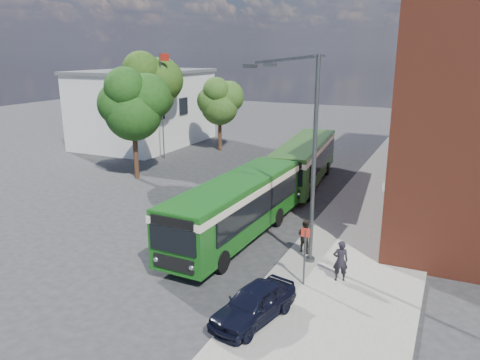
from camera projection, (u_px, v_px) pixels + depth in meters
The scene contains 15 objects.
ground at pixel (225, 230), 24.62m from camera, with size 120.00×120.00×0.00m, color #28282B.
pavement at pixel (385, 203), 28.75m from camera, with size 6.00×48.00×0.15m, color gray.
kerb_line at pixel (336, 198), 30.01m from camera, with size 0.12×48.00×0.01m, color beige.
white_building at pixel (145, 107), 46.67m from camera, with size 9.40×13.40×7.30m.
flagpole at pixel (162, 102), 39.71m from camera, with size 0.95×0.10×9.00m.
street_lamp at pixel (306, 158), 19.63m from camera, with size 2.96×2.38×9.00m.
bus_stop_sign at pixel (305, 253), 18.27m from camera, with size 0.35×0.08×2.52m.
bus_front at pixel (236, 204), 23.04m from camera, with size 2.97×11.05×3.02m.
bus_rear at pixel (304, 158), 32.81m from camera, with size 3.67×11.72×3.02m.
parked_car at pixel (254, 303), 16.02m from camera, with size 1.48×3.67×1.25m, color black.
pedestrian_a at pixel (340, 261), 18.74m from camera, with size 0.63×0.41×1.71m, color black.
pedestrian_b at pixel (305, 236), 21.45m from camera, with size 0.77×0.60×1.58m, color black.
tree_left at pixel (133, 104), 33.12m from camera, with size 4.80×4.56×8.10m.
tree_mid at pixel (148, 86), 40.55m from camera, with size 5.42×5.15×9.14m.
tree_right at pixel (220, 101), 43.13m from camera, with size 4.06×3.86×6.86m.
Camera 1 is at (10.38, -20.55, 9.14)m, focal length 35.00 mm.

